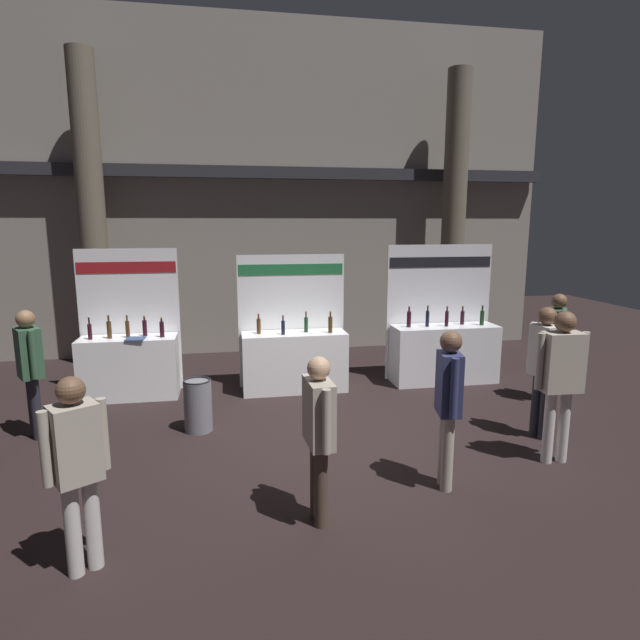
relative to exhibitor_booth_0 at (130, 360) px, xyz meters
name	(u,v)px	position (x,y,z in m)	size (l,w,h in m)	color
ground_plane	(322,439)	(2.74, -2.23, -0.60)	(24.00, 24.00, 0.00)	black
hall_colonnade	(280,193)	(2.74, 2.75, 2.79)	(11.62, 1.20, 6.90)	gray
exhibitor_booth_0	(130,360)	(0.00, 0.00, 0.00)	(1.58, 0.69, 2.37)	white
exhibitor_booth_1	(294,356)	(2.65, -0.11, -0.01)	(1.81, 0.66, 2.25)	white
exhibitor_booth_2	(443,347)	(5.31, -0.09, 0.01)	(1.93, 0.66, 2.40)	white
trash_bin	(198,405)	(1.14, -1.66, -0.24)	(0.37, 0.37, 0.72)	slate
visitor_0	(77,459)	(0.39, -4.48, 0.36)	(0.44, 0.39, 1.63)	silver
visitor_1	(319,425)	(2.37, -4.10, 0.35)	(0.24, 0.63, 1.60)	#47382D
visitor_2	(561,371)	(5.31, -3.36, 0.50)	(0.62, 0.28, 1.80)	silver
visitor_3	(556,338)	(6.58, -1.42, 0.42)	(0.40, 0.43, 1.71)	silver
visitor_5	(544,361)	(5.56, -2.66, 0.43)	(0.30, 0.51, 1.73)	#23232D
visitor_6	(448,397)	(3.80, -3.70, 0.40)	(0.28, 0.51, 1.70)	#ADA393
visitor_7	(30,363)	(-0.94, -1.52, 0.41)	(0.40, 0.45, 1.70)	#23232D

